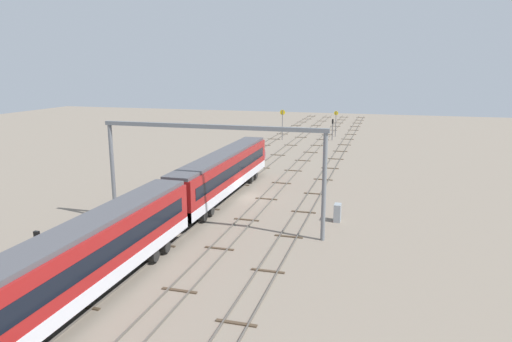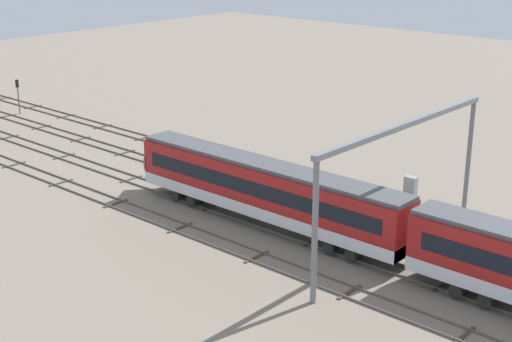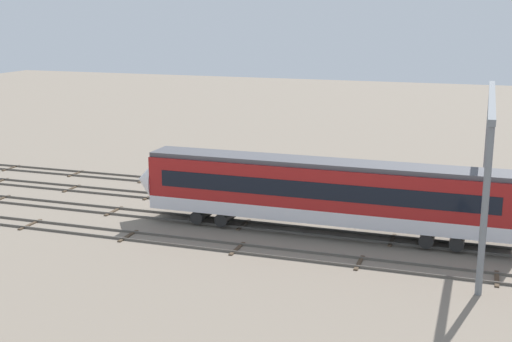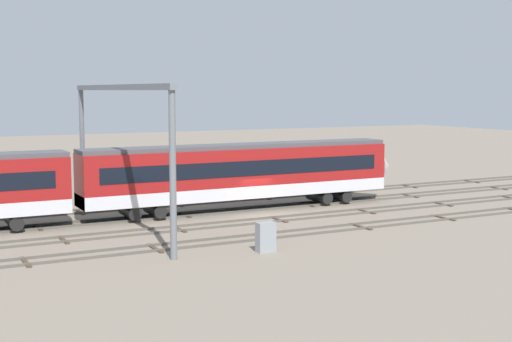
{
  "view_description": "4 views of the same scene",
  "coord_description": "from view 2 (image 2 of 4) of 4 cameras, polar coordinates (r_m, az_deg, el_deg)",
  "views": [
    {
      "loc": [
        -46.77,
        -14.49,
        13.92
      ],
      "look_at": [
        2.01,
        -0.61,
        2.59
      ],
      "focal_mm": 32.58,
      "sensor_mm": 36.0,
      "label": 1
    },
    {
      "loc": [
        -34.22,
        41.28,
        21.49
      ],
      "look_at": [
        3.6,
        -1.23,
        2.49
      ],
      "focal_mm": 51.96,
      "sensor_mm": 36.0,
      "label": 2
    },
    {
      "loc": [
        -10.14,
        44.58,
        14.41
      ],
      "look_at": [
        4.85,
        0.34,
        3.42
      ],
      "focal_mm": 47.8,
      "sensor_mm": 36.0,
      "label": 3
    },
    {
      "loc": [
        -23.56,
        -44.63,
        8.9
      ],
      "look_at": [
        0.66,
        2.27,
        2.9
      ],
      "focal_mm": 50.04,
      "sensor_mm": 36.0,
      "label": 4
    }
  ],
  "objects": [
    {
      "name": "track_with_train",
      "position": [
        56.08,
        0.32,
        -3.99
      ],
      "size": [
        183.05,
        2.4,
        0.16
      ],
      "color": "#59544C",
      "rests_on": "ground"
    },
    {
      "name": "track_near_foreground",
      "position": [
        62.97,
        5.98,
        -1.53
      ],
      "size": [
        183.05,
        2.4,
        0.16
      ],
      "color": "#59544C",
      "rests_on": "ground"
    },
    {
      "name": "track_second_near",
      "position": [
        59.44,
        3.31,
        -2.69
      ],
      "size": [
        183.05,
        2.4,
        0.16
      ],
      "color": "#59544C",
      "rests_on": "ground"
    },
    {
      "name": "relay_cabinet",
      "position": [
        62.8,
        11.81,
        -1.15
      ],
      "size": [
        1.04,
        0.61,
        1.66
      ],
      "color": "gray",
      "rests_on": "ground"
    },
    {
      "name": "ground_plane",
      "position": [
        57.76,
        1.86,
        -3.39
      ],
      "size": [
        199.05,
        199.05,
        0.0
      ],
      "primitive_type": "plane",
      "color": "gray"
    },
    {
      "name": "track_second_far",
      "position": [
        52.93,
        -3.06,
        -5.43
      ],
      "size": [
        183.05,
        2.4,
        0.16
      ],
      "color": "#59544C",
      "rests_on": "ground"
    },
    {
      "name": "signal_light_trackside_approach",
      "position": [
        92.37,
        -17.87,
        5.85
      ],
      "size": [
        0.31,
        0.32,
        4.13
      ],
      "color": "#4C4C51",
      "rests_on": "ground"
    },
    {
      "name": "overhead_gantry",
      "position": [
        49.92,
        11.37,
        1.2
      ],
      "size": [
        0.4,
        19.97,
        9.25
      ],
      "color": "slate",
      "rests_on": "ground"
    }
  ]
}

